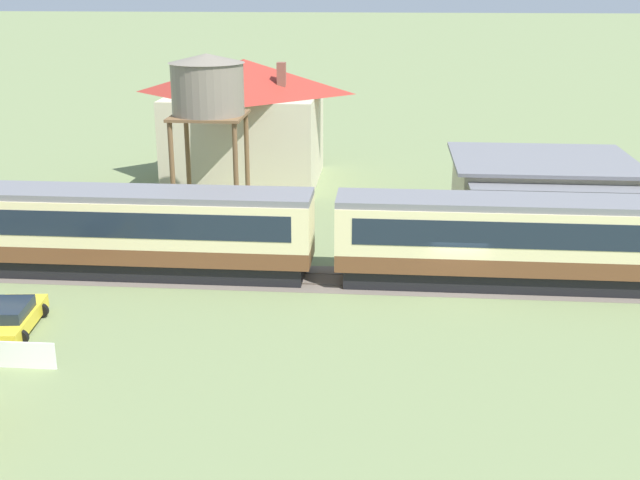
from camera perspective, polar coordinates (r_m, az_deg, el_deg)
name	(u,v)px	position (r m, az deg, el deg)	size (l,w,h in m)	color
ground_plane	(456,290)	(37.55, 9.62, -3.50)	(600.00, 600.00, 0.00)	#707F51
passenger_train	(330,233)	(37.47, 0.70, 0.49)	(83.02, 2.95, 4.18)	brown
railway_track	(447,283)	(38.26, 9.03, -3.03)	(134.37, 3.60, 0.04)	#665B51
station_building	(540,191)	(48.13, 15.40, 3.41)	(10.29, 9.86, 3.88)	#BCB293
station_house_red_roof	(246,119)	(56.18, -5.31, 8.54)	(10.79, 10.29, 8.44)	beige
water_tower	(208,88)	(45.72, -8.00, 10.64)	(4.24, 4.24, 9.73)	brown
parked_car_yellow	(10,318)	(34.95, -21.19, -5.19)	(2.56, 4.46, 1.21)	yellow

